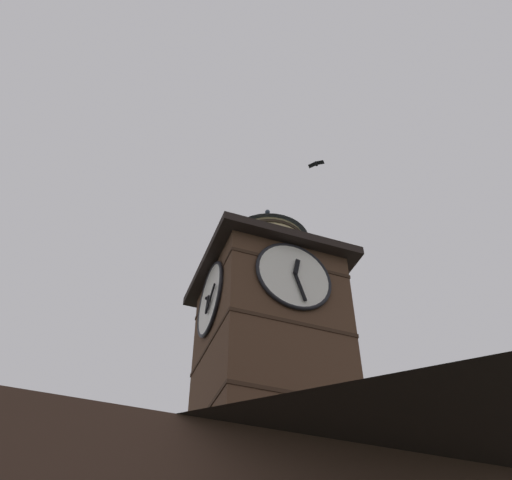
{
  "coord_description": "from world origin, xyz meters",
  "views": [
    {
      "loc": [
        5.69,
        8.76,
        2.04
      ],
      "look_at": [
        1.32,
        -2.93,
        13.37
      ],
      "focal_mm": 40.48,
      "sensor_mm": 36.0,
      "label": 1
    }
  ],
  "objects": [
    {
      "name": "clock_tower",
      "position": [
        0.8,
        -3.29,
        10.77
      ],
      "size": [
        4.01,
        4.01,
        7.8
      ],
      "color": "#4C3323",
      "rests_on": "building_main"
    },
    {
      "name": "flying_bird_high",
      "position": [
        -1.55,
        -3.97,
        19.14
      ],
      "size": [
        0.57,
        0.55,
        0.14
      ],
      "color": "black"
    }
  ]
}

